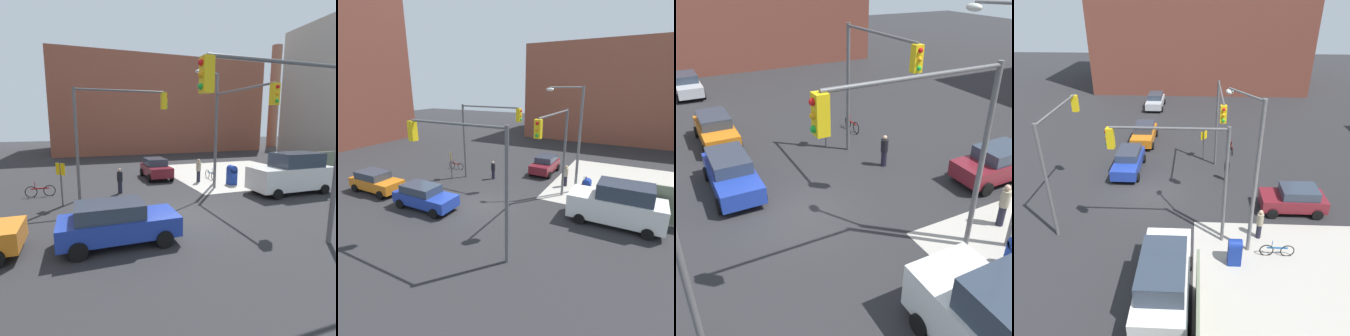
% 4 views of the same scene
% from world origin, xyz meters
% --- Properties ---
extents(ground_plane, '(120.00, 120.00, 0.00)m').
position_xyz_m(ground_plane, '(0.00, 0.00, 0.00)').
color(ground_plane, '#28282B').
extents(sidewalk_corner, '(12.00, 12.00, 0.01)m').
position_xyz_m(sidewalk_corner, '(9.00, 9.00, 0.01)').
color(sidewalk_corner, '#ADA89E').
rests_on(sidewalk_corner, ground).
extents(building_warehouse_north, '(32.00, 18.00, 13.92)m').
position_xyz_m(building_warehouse_north, '(8.14, 34.00, 6.96)').
color(building_warehouse_north, '#93513D').
rests_on(building_warehouse_north, ground).
extents(traffic_signal_nw_corner, '(5.63, 0.36, 6.50)m').
position_xyz_m(traffic_signal_nw_corner, '(-2.35, 4.50, 4.64)').
color(traffic_signal_nw_corner, '#59595B').
rests_on(traffic_signal_nw_corner, ground).
extents(traffic_signal_se_corner, '(5.71, 0.36, 6.50)m').
position_xyz_m(traffic_signal_se_corner, '(2.31, -4.50, 4.64)').
color(traffic_signal_se_corner, '#59595B').
rests_on(traffic_signal_se_corner, ground).
extents(traffic_signal_ne_corner, '(0.36, 5.85, 6.50)m').
position_xyz_m(traffic_signal_ne_corner, '(4.50, 2.25, 4.65)').
color(traffic_signal_ne_corner, '#59595B').
rests_on(traffic_signal_ne_corner, ground).
extents(street_lamp_corner, '(2.42, 1.55, 8.00)m').
position_xyz_m(street_lamp_corner, '(4.89, 5.60, 4.70)').
color(street_lamp_corner, slate).
rests_on(street_lamp_corner, ground).
extents(warning_sign_two_way, '(0.48, 0.48, 2.40)m').
position_xyz_m(warning_sign_two_way, '(-5.40, 3.60, 1.64)').
color(warning_sign_two_way, '#4C4C4C').
rests_on(warning_sign_two_way, ground).
extents(mailbox_blue, '(0.56, 0.64, 1.43)m').
position_xyz_m(mailbox_blue, '(6.20, 5.00, 0.76)').
color(mailbox_blue, navy).
rests_on(mailbox_blue, ground).
extents(coupe_blue, '(4.42, 2.02, 1.62)m').
position_xyz_m(coupe_blue, '(-3.17, -1.99, 0.84)').
color(coupe_blue, '#1E389E').
rests_on(coupe_blue, ground).
extents(hatchback_orange, '(4.33, 2.02, 1.62)m').
position_xyz_m(hatchback_orange, '(-8.64, -1.64, 0.84)').
color(hatchback_orange, orange).
rests_on(hatchback_orange, ground).
extents(hatchback_maroon, '(2.02, 3.83, 1.62)m').
position_xyz_m(hatchback_maroon, '(1.51, 9.00, 0.84)').
color(hatchback_maroon, maroon).
rests_on(hatchback_maroon, ground).
extents(van_white_delivery, '(5.40, 2.32, 2.62)m').
position_xyz_m(van_white_delivery, '(8.62, 1.80, 1.28)').
color(van_white_delivery, white).
rests_on(van_white_delivery, ground).
extents(pedestrian_crossing, '(0.36, 0.36, 1.63)m').
position_xyz_m(pedestrian_crossing, '(-2.00, 5.20, 0.85)').
color(pedestrian_crossing, black).
rests_on(pedestrian_crossing, ground).
extents(pedestrian_waiting, '(0.36, 0.36, 1.79)m').
position_xyz_m(pedestrian_waiting, '(4.20, 6.50, 0.93)').
color(pedestrian_waiting, '#9E937A').
rests_on(pedestrian_waiting, ground).
extents(bicycle_leaning_on_fence, '(0.05, 1.75, 0.97)m').
position_xyz_m(bicycle_leaning_on_fence, '(5.60, 7.20, 0.35)').
color(bicycle_leaning_on_fence, black).
rests_on(bicycle_leaning_on_fence, ground).
extents(bicycle_at_crosswalk, '(1.75, 0.05, 0.97)m').
position_xyz_m(bicycle_at_crosswalk, '(-6.80, 6.00, 0.35)').
color(bicycle_at_crosswalk, black).
rests_on(bicycle_at_crosswalk, ground).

